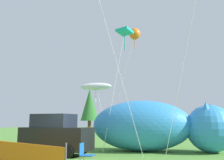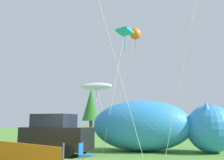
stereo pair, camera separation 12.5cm
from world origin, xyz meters
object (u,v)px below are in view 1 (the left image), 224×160
object	(u,v)px
kite_white_ghost	(96,87)
kite_teal_diamond	(124,33)
folding_chair	(85,153)
kite_orange_flower	(135,34)
inflatable_cat	(158,128)
parked_car	(56,135)

from	to	relation	value
kite_white_ghost	kite_teal_diamond	size ratio (longest dim) A/B	0.63
kite_white_ghost	folding_chair	bearing A→B (deg)	-55.46
folding_chair	kite_white_ghost	world-z (taller)	kite_white_ghost
kite_teal_diamond	kite_orange_flower	bearing A→B (deg)	108.02
folding_chair	kite_teal_diamond	xyz separation A→B (m)	(-1.10, 5.22, 7.05)
inflatable_cat	kite_teal_diamond	distance (m)	6.44
parked_car	folding_chair	distance (m)	3.76
kite_white_ghost	inflatable_cat	bearing A→B (deg)	-15.07
parked_car	inflatable_cat	xyz separation A→B (m)	(4.06, 4.52, 0.35)
folding_chair	kite_white_ghost	distance (m)	10.22
parked_car	kite_orange_flower	distance (m)	10.82
parked_car	kite_orange_flower	xyz separation A→B (m)	(1.04, 7.42, 7.81)
parked_car	inflatable_cat	distance (m)	6.09
parked_car	folding_chair	size ratio (longest dim) A/B	4.58
kite_white_ghost	kite_teal_diamond	distance (m)	5.71
inflatable_cat	kite_white_ghost	distance (m)	6.98
inflatable_cat	kite_white_ghost	xyz separation A→B (m)	(-6.00, 1.62, 3.18)
parked_car	kite_white_ghost	bearing A→B (deg)	94.33
kite_orange_flower	kite_teal_diamond	bearing A→B (deg)	-71.98
folding_chair	inflatable_cat	bearing A→B (deg)	62.94
inflatable_cat	kite_orange_flower	xyz separation A→B (m)	(-3.01, 2.90, 7.45)
folding_chair	kite_orange_flower	distance (m)	12.51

